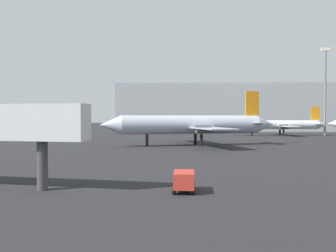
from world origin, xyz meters
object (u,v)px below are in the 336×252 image
object	(u,v)px
airplane_distant	(193,125)
baggage_cart	(184,180)
light_mast_right	(325,87)
airplane_far_left	(279,125)

from	to	relation	value
airplane_distant	baggage_cart	distance (m)	39.85
light_mast_right	airplane_far_left	bearing A→B (deg)	176.41
airplane_distant	baggage_cart	bearing A→B (deg)	71.10
airplane_far_left	light_mast_right	xyz separation A→B (m)	(11.59, -0.73, 9.78)
airplane_far_left	baggage_cart	world-z (taller)	airplane_far_left
airplane_distant	airplane_far_left	bearing A→B (deg)	-140.11
airplane_distant	light_mast_right	bearing A→B (deg)	-151.86
airplane_distant	light_mast_right	size ratio (longest dim) A/B	1.35
baggage_cart	light_mast_right	size ratio (longest dim) A/B	0.11
baggage_cart	airplane_far_left	bearing A→B (deg)	-16.97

